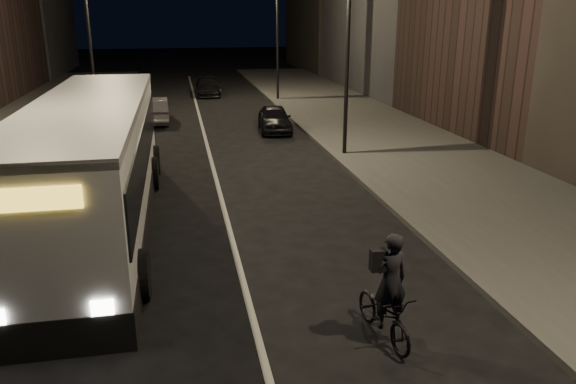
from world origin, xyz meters
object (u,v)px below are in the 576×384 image
city_bus (94,160)px  streetlight_left_far (93,22)px  streetlight_right_mid (342,25)px  car_near (275,119)px  car_far (208,87)px  car_mid (154,110)px  streetlight_right_far (273,20)px  cyclist_on_bicycle (386,304)px

city_bus → streetlight_left_far: bearing=96.1°
streetlight_right_mid → car_near: (-1.73, 5.78, -4.70)m
city_bus → car_far: bearing=80.0°
streetlight_right_mid → streetlight_left_far: 14.62m
streetlight_right_mid → city_bus: bearing=-144.3°
city_bus → car_far: size_ratio=3.03×
streetlight_left_far → car_mid: (2.81, -0.67, -4.65)m
car_far → streetlight_right_far: bearing=-39.4°
streetlight_left_far → streetlight_right_mid: bearing=-43.2°
cyclist_on_bicycle → car_far: size_ratio=0.50×
streetlight_left_far → cyclist_on_bicycle: streetlight_left_far is taller
city_bus → car_far: (4.63, 26.09, -1.32)m
cyclist_on_bicycle → car_mid: size_ratio=0.50×
car_mid → car_far: bearing=-111.5°
car_mid → car_far: car_mid is taller
car_mid → car_far: 10.93m
car_mid → car_far: size_ratio=0.98×
city_bus → streetlight_right_mid: bearing=35.8°
streetlight_right_far → city_bus: streetlight_right_far is taller
city_bus → car_mid: bearing=86.2°
streetlight_right_far → streetlight_left_far: 12.24m
streetlight_right_far → car_mid: streetlight_right_far is taller
car_mid → streetlight_left_far: bearing=-15.9°
car_mid → city_bus: bearing=83.6°
streetlight_right_far → streetlight_left_far: same height
city_bus → car_mid: size_ratio=3.08×
cyclist_on_bicycle → car_near: cyclist_on_bicycle is taller
streetlight_left_far → car_near: streetlight_left_far is taller
streetlight_right_far → car_mid: (-7.86, -6.67, -4.65)m
streetlight_right_far → cyclist_on_bicycle: streetlight_right_far is taller
city_bus → car_near: 14.23m
cyclist_on_bicycle → car_near: size_ratio=0.57×
cyclist_on_bicycle → car_near: (1.28, 19.36, -0.07)m
car_near → car_mid: 7.08m
cyclist_on_bicycle → city_bus: bearing=120.9°
streetlight_right_mid → cyclist_on_bicycle: size_ratio=3.71×
streetlight_left_far → city_bus: 16.86m
streetlight_right_far → car_mid: bearing=-139.7°
cyclist_on_bicycle → streetlight_left_far: bearing=99.3°
streetlight_right_far → cyclist_on_bicycle: (-3.01, -29.58, -4.63)m
streetlight_right_far → car_mid: 11.31m
streetlight_right_far → car_near: (-1.73, -10.22, -4.70)m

